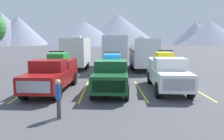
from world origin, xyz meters
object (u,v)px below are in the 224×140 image
at_px(camper_trailer_b, 114,50).
at_px(camper_trailer_c, 142,52).
at_px(pickup_truck_b, 111,73).
at_px(pickup_truck_c, 167,72).
at_px(person_a, 58,96).
at_px(pickup_truck_a, 53,73).
at_px(camper_trailer_a, 77,51).

relative_size(camper_trailer_b, camper_trailer_c, 1.07).
distance_m(pickup_truck_b, pickup_truck_c, 3.73).
relative_size(camper_trailer_c, person_a, 4.83).
distance_m(pickup_truck_a, person_a, 5.11).
height_order(pickup_truck_a, pickup_truck_c, pickup_truck_c).
bearing_deg(camper_trailer_b, pickup_truck_a, -113.82).
distance_m(pickup_truck_a, pickup_truck_c, 7.50).
bearing_deg(pickup_truck_b, camper_trailer_a, 109.91).
height_order(pickup_truck_c, camper_trailer_a, camper_trailer_a).
bearing_deg(pickup_truck_b, pickup_truck_c, 5.95).
xyz_separation_m(pickup_truck_c, camper_trailer_b, (-3.22, 9.54, 0.89)).
distance_m(pickup_truck_a, camper_trailer_a, 9.92).
distance_m(pickup_truck_a, camper_trailer_c, 11.85).
relative_size(camper_trailer_b, person_a, 5.17).
height_order(pickup_truck_b, pickup_truck_c, pickup_truck_c).
distance_m(pickup_truck_a, camper_trailer_b, 10.63).
height_order(pickup_truck_b, person_a, pickup_truck_b).
height_order(camper_trailer_a, camper_trailer_c, camper_trailer_a).
relative_size(pickup_truck_c, camper_trailer_a, 0.74).
xyz_separation_m(camper_trailer_c, person_a, (-5.87, -14.18, -0.96)).
relative_size(pickup_truck_b, camper_trailer_c, 0.66).
bearing_deg(camper_trailer_c, pickup_truck_a, -128.27).
relative_size(camper_trailer_a, person_a, 4.53).
distance_m(pickup_truck_c, camper_trailer_c, 9.17).
bearing_deg(pickup_truck_c, camper_trailer_b, 108.67).
xyz_separation_m(pickup_truck_c, person_a, (-6.04, -5.05, -0.22)).
distance_m(camper_trailer_a, camper_trailer_b, 4.16).
distance_m(pickup_truck_c, camper_trailer_a, 12.24).
bearing_deg(person_a, pickup_truck_b, 63.47).
relative_size(pickup_truck_b, person_a, 3.21).
xyz_separation_m(pickup_truck_c, camper_trailer_a, (-7.38, 9.73, 0.76)).
distance_m(camper_trailer_b, person_a, 14.90).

